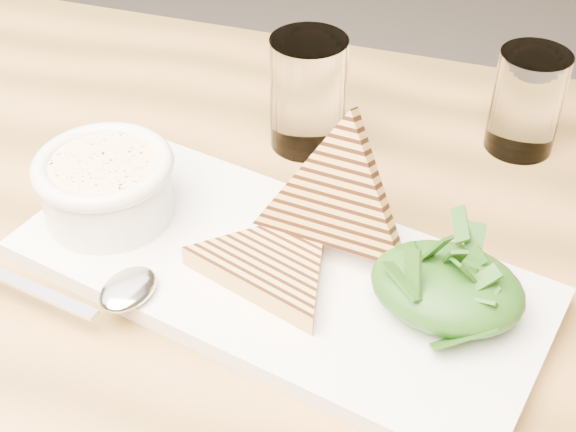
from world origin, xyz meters
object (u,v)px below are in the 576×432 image
at_px(table_top, 186,290).
at_px(platter, 278,273).
at_px(soup_bowl, 108,193).
at_px(glass_near, 308,93).
at_px(glass_far, 527,102).

relative_size(table_top, platter, 2.98).
xyz_separation_m(soup_bowl, glass_near, (0.10, 0.18, 0.02)).
distance_m(glass_near, glass_far, 0.20).
height_order(soup_bowl, glass_near, glass_near).
xyz_separation_m(table_top, glass_near, (0.02, 0.20, 0.07)).
distance_m(soup_bowl, glass_far, 0.38).
xyz_separation_m(platter, glass_near, (-0.05, 0.18, 0.05)).
distance_m(table_top, glass_far, 0.35).
xyz_separation_m(table_top, platter, (0.07, 0.02, 0.03)).
height_order(platter, soup_bowl, soup_bowl).
distance_m(table_top, soup_bowl, 0.10).
xyz_separation_m(soup_bowl, glass_far, (0.29, 0.25, 0.01)).
distance_m(platter, glass_far, 0.29).
distance_m(table_top, glass_near, 0.22).
bearing_deg(glass_far, table_top, -127.20).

